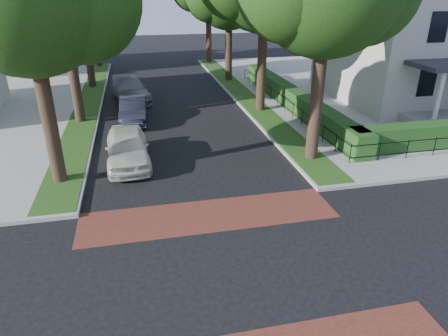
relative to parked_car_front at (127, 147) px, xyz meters
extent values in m
plane|color=black|center=(2.76, -8.48, -0.79)|extent=(120.00, 120.00, 0.00)
cube|color=gray|center=(22.26, 10.52, -0.72)|extent=(30.00, 30.00, 0.15)
cube|color=maroon|center=(2.76, -5.28, -0.79)|extent=(9.00, 2.20, 0.01)
cube|color=#224513|center=(8.16, 10.62, -0.63)|extent=(1.60, 29.80, 0.02)
cube|color=#224513|center=(-2.64, 10.62, -0.63)|extent=(1.60, 29.80, 0.02)
cylinder|color=black|center=(8.26, -1.48, 3.03)|extent=(0.56, 0.56, 7.35)
cylinder|color=black|center=(8.26, 6.52, 3.21)|extent=(0.56, 0.56, 7.70)
cylinder|color=black|center=(8.26, 15.52, 2.68)|extent=(0.56, 0.56, 6.65)
cylinder|color=black|center=(8.26, 24.52, 2.86)|extent=(0.56, 0.56, 7.00)
cylinder|color=black|center=(-2.74, -1.48, 2.86)|extent=(0.56, 0.56, 7.00)
sphere|color=#17340E|center=(-1.09, -1.18, 6.16)|extent=(4.50, 4.50, 4.50)
cylinder|color=black|center=(-2.74, 6.52, 3.38)|extent=(0.56, 0.56, 8.05)
cylinder|color=black|center=(-2.74, 15.52, 2.79)|extent=(0.56, 0.56, 6.86)
cylinder|color=black|center=(-2.74, 24.52, 2.93)|extent=(0.56, 0.56, 7.14)
cube|color=#1C4417|center=(10.46, 6.52, -0.04)|extent=(1.00, 18.00, 1.20)
cube|color=beige|center=(20.26, 7.52, 3.36)|extent=(12.00, 10.00, 8.00)
cylinder|color=white|center=(16.06, 0.37, 1.21)|extent=(0.24, 0.24, 3.00)
imported|color=silver|center=(0.00, 0.00, 0.00)|extent=(2.05, 4.71, 1.58)
imported|color=black|center=(0.34, 6.18, -0.09)|extent=(1.67, 4.32, 1.40)
imported|color=slate|center=(0.20, 11.11, -0.01)|extent=(2.98, 5.63, 1.55)
camera|label=1|loc=(0.68, -17.23, 6.65)|focal=32.00mm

